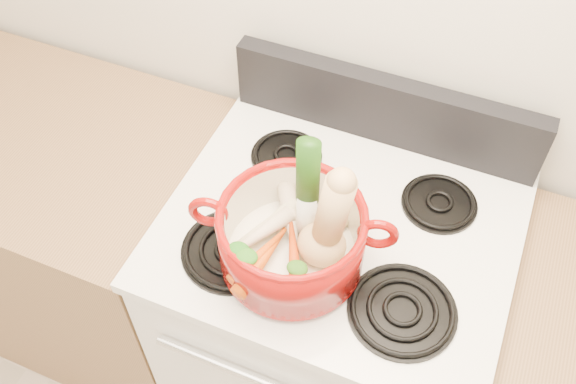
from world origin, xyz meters
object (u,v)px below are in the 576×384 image
at_px(stove_body, 329,326).
at_px(leek, 308,191).
at_px(dutch_oven, 292,238).
at_px(squash, 324,220).

bearing_deg(stove_body, leek, -116.44).
relative_size(stove_body, leek, 3.04).
xyz_separation_m(dutch_oven, leek, (0.01, 0.04, 0.11)).
bearing_deg(stove_body, dutch_oven, -114.30).
distance_m(stove_body, leek, 0.70).
distance_m(stove_body, squash, 0.68).
relative_size(squash, leek, 0.84).
xyz_separation_m(stove_body, leek, (-0.05, -0.09, 0.69)).
height_order(stove_body, squash, squash).
relative_size(stove_body, squash, 3.61).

